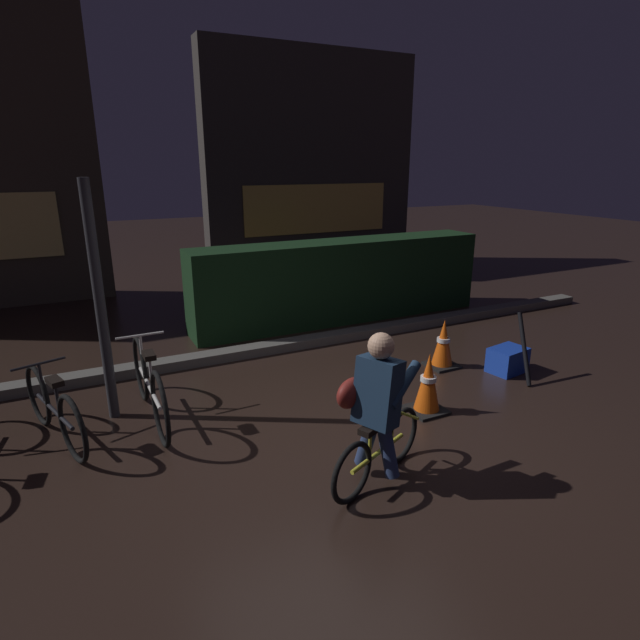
{
  "coord_description": "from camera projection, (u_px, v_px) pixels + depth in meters",
  "views": [
    {
      "loc": [
        -1.98,
        -3.82,
        2.44
      ],
      "look_at": [
        0.2,
        0.6,
        0.9
      ],
      "focal_mm": 28.56,
      "sensor_mm": 36.0,
      "label": 1
    }
  ],
  "objects": [
    {
      "name": "hedge_row",
      "position": [
        341.0,
        281.0,
        8.06
      ],
      "size": [
        4.8,
        0.7,
        1.27
      ],
      "primitive_type": "cube",
      "color": "black",
      "rests_on": "ground"
    },
    {
      "name": "street_post",
      "position": [
        100.0,
        305.0,
        4.76
      ],
      "size": [
        0.1,
        0.1,
        2.31
      ],
      "primitive_type": "cylinder",
      "color": "#2D2D33",
      "rests_on": "ground"
    },
    {
      "name": "sidewalk_curb",
      "position": [
        253.0,
        350.0,
        6.7
      ],
      "size": [
        12.0,
        0.24,
        0.12
      ],
      "primitive_type": "cube",
      "color": "#56544F",
      "rests_on": "ground"
    },
    {
      "name": "closed_umbrella",
      "position": [
        524.0,
        349.0,
        5.84
      ],
      "size": [
        0.2,
        0.44,
        0.77
      ],
      "primitive_type": "cylinder",
      "rotation": [
        0.0,
        0.5,
        1.22
      ],
      "color": "black",
      "rests_on": "ground"
    },
    {
      "name": "traffic_cone_far",
      "position": [
        443.0,
        344.0,
        6.25
      ],
      "size": [
        0.36,
        0.36,
        0.61
      ],
      "color": "black",
      "rests_on": "ground"
    },
    {
      "name": "cyclist",
      "position": [
        375.0,
        409.0,
        3.89
      ],
      "size": [
        1.1,
        0.56,
        1.25
      ],
      "rotation": [
        0.0,
        0.0,
        0.42
      ],
      "color": "black",
      "rests_on": "ground"
    },
    {
      "name": "blue_crate",
      "position": [
        508.0,
        360.0,
        6.14
      ],
      "size": [
        0.49,
        0.39,
        0.3
      ],
      "primitive_type": "cube",
      "rotation": [
        0.0,
        0.0,
        0.16
      ],
      "color": "#193DB7",
      "rests_on": "ground"
    },
    {
      "name": "parked_bike_left_mid",
      "position": [
        54.0,
        409.0,
        4.55
      ],
      "size": [
        0.55,
        1.45,
        0.7
      ],
      "rotation": [
        0.0,
        0.0,
        1.88
      ],
      "color": "black",
      "rests_on": "ground"
    },
    {
      "name": "storefront_right",
      "position": [
        312.0,
        163.0,
        11.66
      ],
      "size": [
        5.08,
        0.54,
        4.83
      ],
      "color": "#383330",
      "rests_on": "ground"
    },
    {
      "name": "parked_bike_center_left",
      "position": [
        149.0,
        386.0,
        4.93
      ],
      "size": [
        0.46,
        1.74,
        0.8
      ],
      "rotation": [
        0.0,
        0.0,
        1.6
      ],
      "color": "black",
      "rests_on": "ground"
    },
    {
      "name": "traffic_cone_near",
      "position": [
        428.0,
        384.0,
        5.11
      ],
      "size": [
        0.36,
        0.36,
        0.63
      ],
      "color": "black",
      "rests_on": "ground"
    },
    {
      "name": "ground_plane",
      "position": [
        329.0,
        430.0,
        4.83
      ],
      "size": [
        40.0,
        40.0,
        0.0
      ],
      "primitive_type": "plane",
      "color": "black"
    }
  ]
}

